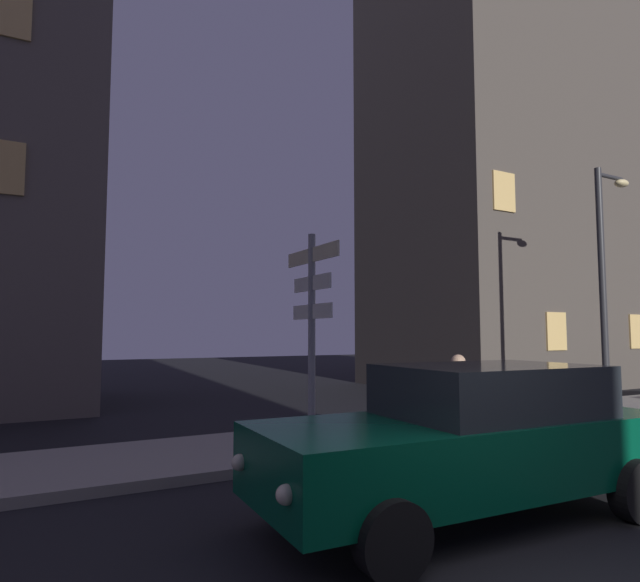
{
  "coord_description": "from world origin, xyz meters",
  "views": [
    {
      "loc": [
        -3.25,
        -2.13,
        1.93
      ],
      "look_at": [
        1.21,
        6.04,
        2.67
      ],
      "focal_mm": 30.07,
      "sensor_mm": 36.0,
      "label": 1
    }
  ],
  "objects_px": {
    "street_lamp": "(606,266)",
    "cyclist": "(457,412)",
    "car_far_trailing": "(472,437)",
    "signpost": "(312,316)"
  },
  "relations": [
    {
      "from": "car_far_trailing",
      "to": "cyclist",
      "type": "relative_size",
      "value": 2.58
    },
    {
      "from": "signpost",
      "to": "street_lamp",
      "type": "height_order",
      "value": "street_lamp"
    },
    {
      "from": "street_lamp",
      "to": "cyclist",
      "type": "relative_size",
      "value": 3.19
    },
    {
      "from": "car_far_trailing",
      "to": "signpost",
      "type": "bearing_deg",
      "value": 91.23
    },
    {
      "from": "signpost",
      "to": "street_lamp",
      "type": "relative_size",
      "value": 0.59
    },
    {
      "from": "car_far_trailing",
      "to": "cyclist",
      "type": "xyz_separation_m",
      "value": [
        1.57,
        1.92,
        -0.08
      ]
    },
    {
      "from": "signpost",
      "to": "cyclist",
      "type": "xyz_separation_m",
      "value": [
        1.65,
        -1.58,
        -1.48
      ]
    },
    {
      "from": "car_far_trailing",
      "to": "cyclist",
      "type": "height_order",
      "value": "cyclist"
    },
    {
      "from": "street_lamp",
      "to": "car_far_trailing",
      "type": "xyz_separation_m",
      "value": [
        -8.03,
        -3.66,
        -2.71
      ]
    },
    {
      "from": "street_lamp",
      "to": "cyclist",
      "type": "bearing_deg",
      "value": -164.97
    }
  ]
}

